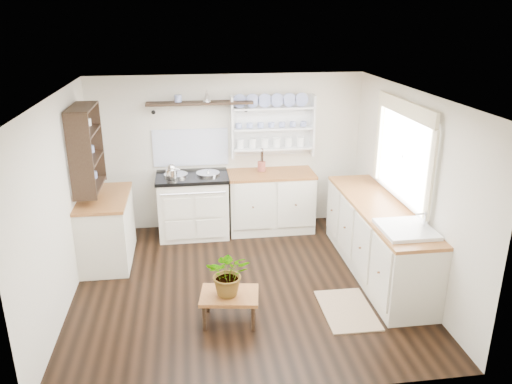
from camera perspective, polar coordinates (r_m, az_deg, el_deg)
floor at (r=6.18m, az=-1.43°, el=-10.51°), size 4.00×3.80×0.01m
wall_back at (r=7.49m, az=-3.18°, el=4.54°), size 4.00×0.02×2.30m
wall_right at (r=6.22m, az=17.11°, el=0.44°), size 0.02×3.80×2.30m
wall_left at (r=5.83m, az=-21.46°, el=-1.38°), size 0.02×3.80×2.30m
ceiling at (r=5.39m, az=-1.64°, el=11.07°), size 4.00×3.80×0.01m
window at (r=6.21m, az=16.50°, el=4.49°), size 0.08×1.55×1.22m
aga_cooker at (r=7.36m, az=-7.17°, el=-1.43°), size 1.03×0.72×0.95m
back_cabinets at (r=7.49m, az=1.69°, el=-0.98°), size 1.27×0.63×0.90m
right_cabinets at (r=6.44m, az=13.69°, el=-5.18°), size 0.62×2.43×0.90m
belfast_sink at (r=5.68m, az=16.67°, el=-5.19°), size 0.55×0.60×0.45m
left_cabinets at (r=6.84m, az=-16.69°, el=-3.96°), size 0.62×1.13×0.90m
plate_rack at (r=7.44m, az=1.82°, el=7.67°), size 1.20×0.22×0.90m
high_shelf at (r=7.18m, az=-6.44°, el=10.00°), size 1.50×0.29×0.16m
left_shelving at (r=6.52m, az=-18.85°, el=4.81°), size 0.28×0.80×1.05m
kettle at (r=7.07m, az=-9.61°, el=2.35°), size 0.16×0.16×0.20m
utensil_crock at (r=7.38m, az=0.64°, el=2.96°), size 0.12×0.12×0.14m
center_table at (r=5.39m, az=-3.05°, el=-11.95°), size 0.67×0.52×0.33m
potted_plant at (r=5.24m, az=-3.11°, el=-9.21°), size 0.51×0.46×0.50m
floor_rug at (r=5.78m, az=10.37°, el=-13.12°), size 0.56×0.85×0.02m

